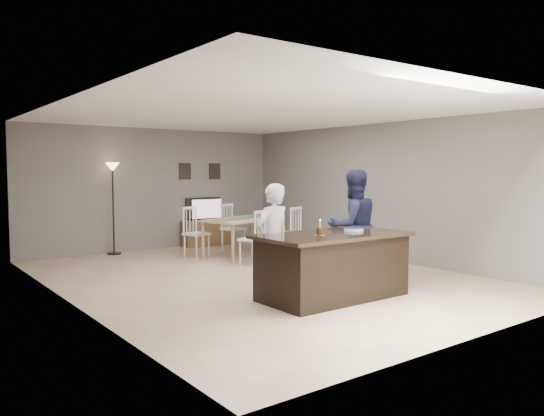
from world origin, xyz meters
TOP-DOWN VIEW (x-y plane):
  - floor at (0.00, 0.00)m, footprint 8.00×8.00m
  - room_shell at (0.00, 0.00)m, footprint 8.00×8.00m
  - kitchen_island at (0.00, -1.80)m, footprint 2.15×1.10m
  - tv_console at (1.20, 3.77)m, footprint 1.20×0.40m
  - television at (1.20, 3.84)m, footprint 0.91×0.12m
  - tv_screen_glow at (1.20, 3.76)m, footprint 0.78×0.00m
  - picture_frames at (1.15, 3.98)m, footprint 1.10×0.02m
  - doorway at (-2.99, -2.30)m, footprint 0.00×2.10m
  - woman at (-0.63, -1.25)m, footprint 0.62×0.44m
  - man at (0.95, -1.25)m, footprint 1.01×0.87m
  - birthday_cake at (-0.28, -1.84)m, footprint 0.14×0.14m
  - plate_stack at (0.44, -1.76)m, footprint 0.28×0.28m
  - dining_table at (0.96, 1.89)m, footprint 2.08×2.27m
  - floor_lamp at (-1.04, 3.79)m, footprint 0.29×0.29m

SIDE VIEW (x-z plane):
  - floor at x=0.00m, z-range 0.00..0.00m
  - tv_console at x=1.20m, z-range 0.00..0.60m
  - kitchen_island at x=0.00m, z-range 0.00..0.90m
  - dining_table at x=0.96m, z-range 0.14..1.17m
  - woman at x=-0.63m, z-range 0.00..1.58m
  - television at x=1.20m, z-range 0.60..1.13m
  - tv_screen_glow at x=1.20m, z-range 0.48..1.26m
  - man at x=0.95m, z-range 0.00..1.78m
  - plate_stack at x=0.44m, z-range 0.90..0.94m
  - birthday_cake at x=-0.28m, z-range 0.84..1.06m
  - doorway at x=-2.99m, z-range -0.07..2.58m
  - floor_lamp at x=-1.04m, z-range 0.53..2.47m
  - room_shell at x=0.00m, z-range -2.32..5.68m
  - picture_frames at x=1.15m, z-range 1.56..1.94m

